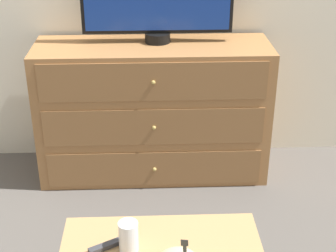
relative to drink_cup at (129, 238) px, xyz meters
The scene contains 4 objects.
ground_plane 1.65m from the drink_cup, 89.71° to the left, with size 12.00×12.00×0.00m, color #56514C.
dresser 1.33m from the drink_cup, 85.37° to the left, with size 1.34×0.45×0.81m.
drink_cup is the anchor object (origin of this frame).
remote_control 0.08m from the drink_cup, 164.84° to the left, with size 0.15×0.10×0.02m.
Camera 1 is at (0.07, -3.03, 1.70)m, focal length 55.00 mm.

